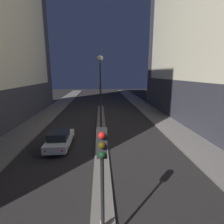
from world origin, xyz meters
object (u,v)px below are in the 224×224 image
at_px(street_lamp, 100,80).
at_px(car_left_lane, 60,139).
at_px(traffic_cone_far, 103,223).
at_px(traffic_light_near, 102,164).
at_px(traffic_light_mid, 101,91).

bearing_deg(street_lamp, car_left_lane, -137.13).
bearing_deg(street_lamp, traffic_cone_far, -89.99).
height_order(traffic_light_near, traffic_cone_far, traffic_light_near).
distance_m(traffic_light_mid, traffic_cone_far, 21.51).
distance_m(traffic_light_near, street_lamp, 12.20).
relative_size(traffic_light_mid, street_lamp, 0.57).
xyz_separation_m(traffic_light_near, traffic_light_mid, (0.00, 22.04, 0.00)).
xyz_separation_m(traffic_light_near, traffic_cone_far, (0.00, 0.72, -2.87)).
height_order(traffic_light_mid, street_lamp, street_lamp).
xyz_separation_m(traffic_light_near, car_left_lane, (-3.41, 8.86, -2.56)).
xyz_separation_m(street_lamp, traffic_cone_far, (0.00, -11.30, -4.98)).
bearing_deg(traffic_light_near, traffic_light_mid, 90.00).
xyz_separation_m(traffic_cone_far, car_left_lane, (-3.41, 8.13, 0.31)).
relative_size(traffic_light_mid, car_left_lane, 1.02).
height_order(traffic_light_near, car_left_lane, traffic_light_near).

